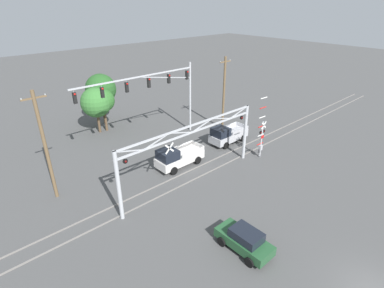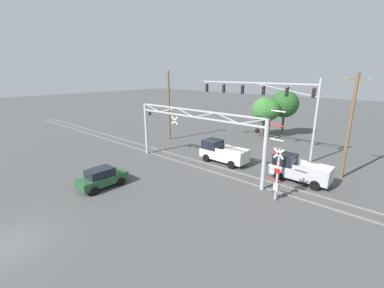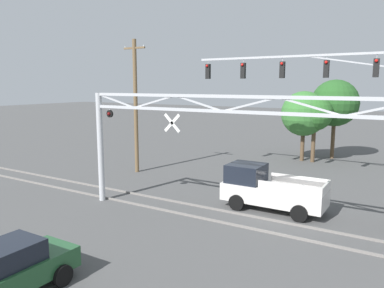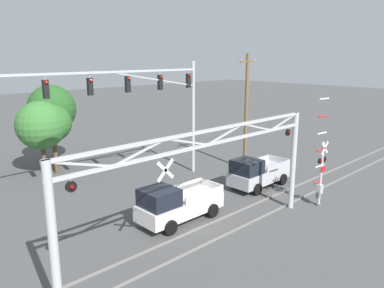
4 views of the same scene
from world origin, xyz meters
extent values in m
plane|color=#4C4C4C|center=(0.00, 0.00, 0.00)|extent=(200.00, 200.00, 0.00)
cube|color=gray|center=(0.00, 15.90, 0.05)|extent=(80.00, 0.08, 0.10)
cube|color=gray|center=(0.00, 17.33, 0.05)|extent=(80.00, 0.08, 0.10)
cylinder|color=#B7BABF|center=(-7.22, 15.61, 2.89)|extent=(0.32, 0.32, 5.78)
cylinder|color=#B7BABF|center=(7.22, 15.61, 2.89)|extent=(0.32, 0.32, 5.78)
cube|color=#B7BABF|center=(0.00, 15.61, 5.08)|extent=(14.76, 0.14, 0.14)
cube|color=#B7BABF|center=(0.00, 15.61, 5.71)|extent=(14.76, 0.14, 0.14)
cube|color=#B7BABF|center=(-6.02, 15.61, 5.40)|extent=(2.43, 0.08, 0.71)
cube|color=#B7BABF|center=(-3.61, 15.61, 5.40)|extent=(2.43, 0.08, 0.71)
cube|color=#B7BABF|center=(-1.20, 15.61, 5.40)|extent=(2.43, 0.08, 0.71)
cube|color=#B7BABF|center=(1.20, 15.61, 5.40)|extent=(2.43, 0.08, 0.71)
cube|color=#B7BABF|center=(3.61, 15.61, 5.40)|extent=(2.43, 0.08, 0.71)
cube|color=#B7BABF|center=(6.02, 15.61, 5.40)|extent=(2.43, 0.08, 0.71)
cylinder|color=black|center=(-6.47, 15.61, 4.72)|extent=(0.38, 0.10, 0.38)
sphere|color=#590C0C|center=(-6.47, 15.54, 4.72)|extent=(0.18, 0.18, 0.18)
cylinder|color=#B7BABF|center=(-6.47, 15.61, 4.96)|extent=(0.04, 0.04, 0.10)
cylinder|color=black|center=(6.47, 15.61, 4.72)|extent=(0.38, 0.10, 0.38)
sphere|color=#590C0C|center=(6.47, 15.54, 4.72)|extent=(0.18, 0.18, 0.18)
cylinder|color=#B7BABF|center=(6.47, 15.61, 4.96)|extent=(0.04, 0.04, 0.10)
cube|color=white|center=(-2.53, 15.51, 4.46)|extent=(0.88, 0.03, 0.88)
cube|color=white|center=(-2.53, 15.51, 4.46)|extent=(0.88, 0.03, 0.88)
cylinder|color=black|center=(-2.53, 15.49, 4.46)|extent=(0.04, 0.04, 0.02)
cylinder|color=#B7BABF|center=(8.77, 14.61, 1.99)|extent=(0.16, 0.16, 3.97)
cylinder|color=#59595B|center=(8.77, 14.61, 0.05)|extent=(0.35, 0.35, 0.10)
cube|color=white|center=(8.77, 14.50, 3.62)|extent=(0.78, 0.03, 0.78)
cube|color=white|center=(8.77, 14.50, 3.62)|extent=(0.78, 0.03, 0.78)
cylinder|color=black|center=(8.77, 14.48, 3.62)|extent=(0.04, 0.04, 0.02)
cylinder|color=black|center=(8.49, 14.61, 2.87)|extent=(0.32, 0.09, 0.32)
sphere|color=#590C0C|center=(8.49, 14.55, 2.87)|extent=(0.16, 0.16, 0.16)
cylinder|color=black|center=(9.05, 14.61, 2.87)|extent=(0.32, 0.09, 0.32)
sphere|color=#590C0C|center=(9.05, 14.55, 2.87)|extent=(0.16, 0.16, 0.16)
cube|color=#B7BABF|center=(8.77, 14.61, 2.87)|extent=(0.64, 0.06, 0.06)
cube|color=red|center=(8.77, 14.51, 2.32)|extent=(0.44, 0.02, 0.32)
cube|color=#B2B2B7|center=(8.77, 14.61, 1.05)|extent=(0.36, 0.28, 0.56)
cylinder|color=red|center=(8.58, 14.61, 1.55)|extent=(1.00, 0.09, 0.12)
cylinder|color=white|center=(8.55, 14.61, 2.55)|extent=(1.00, 0.09, 0.12)
cylinder|color=red|center=(8.51, 14.61, 3.55)|extent=(1.00, 0.09, 0.12)
cylinder|color=white|center=(8.48, 14.61, 4.54)|extent=(1.00, 0.09, 0.12)
cylinder|color=red|center=(8.45, 14.61, 5.54)|extent=(1.00, 0.09, 0.12)
cylinder|color=white|center=(8.42, 14.61, 6.54)|extent=(1.00, 0.09, 0.12)
cube|color=#3F3F42|center=(8.60, 14.61, 0.70)|extent=(0.24, 0.12, 0.36)
cylinder|color=#B7BABF|center=(8.02, 24.92, 4.27)|extent=(0.24, 0.24, 8.54)
cube|color=#B7BABF|center=(0.83, 24.92, 7.94)|extent=(14.39, 0.14, 0.14)
cube|color=#B7BABF|center=(4.43, 24.92, 7.34)|extent=(7.21, 0.08, 1.28)
cylinder|color=#B7BABF|center=(-5.87, 24.92, 7.79)|extent=(0.04, 0.04, 0.30)
cube|color=black|center=(-5.87, 24.92, 7.12)|extent=(0.30, 0.26, 1.03)
sphere|color=red|center=(-5.87, 24.76, 7.51)|extent=(0.18, 0.18, 0.18)
cylinder|color=#B7BABF|center=(-3.19, 24.92, 7.79)|extent=(0.04, 0.04, 0.30)
cube|color=black|center=(-3.19, 24.92, 7.12)|extent=(0.30, 0.26, 1.03)
sphere|color=red|center=(-3.19, 24.76, 7.51)|extent=(0.18, 0.18, 0.18)
cylinder|color=#B7BABF|center=(-0.51, 24.92, 7.79)|extent=(0.04, 0.04, 0.30)
cube|color=black|center=(-0.51, 24.92, 7.12)|extent=(0.30, 0.26, 1.03)
sphere|color=red|center=(-0.51, 24.76, 7.51)|extent=(0.18, 0.18, 0.18)
cylinder|color=#B7BABF|center=(2.17, 24.92, 7.79)|extent=(0.04, 0.04, 0.30)
cube|color=black|center=(2.17, 24.92, 7.12)|extent=(0.30, 0.26, 1.03)
sphere|color=red|center=(2.17, 24.76, 7.51)|extent=(0.18, 0.18, 0.18)
cylinder|color=#B7BABF|center=(4.85, 24.92, 7.79)|extent=(0.04, 0.04, 0.30)
cube|color=black|center=(4.85, 24.92, 7.12)|extent=(0.30, 0.26, 1.03)
sphere|color=red|center=(4.85, 24.76, 7.51)|extent=(0.18, 0.18, 0.18)
cylinder|color=#B7BABF|center=(7.52, 24.92, 7.79)|extent=(0.04, 0.04, 0.30)
cube|color=black|center=(7.52, 24.92, 7.12)|extent=(0.30, 0.26, 1.03)
sphere|color=red|center=(7.52, 24.76, 7.51)|extent=(0.18, 0.18, 0.18)
cube|color=silver|center=(1.25, 18.87, 0.83)|extent=(5.02, 1.92, 0.87)
cube|color=black|center=(-0.24, 18.87, 1.72)|extent=(1.75, 1.76, 0.92)
cube|color=silver|center=(2.22, 17.95, 1.47)|extent=(2.87, 0.08, 0.41)
cube|color=silver|center=(2.22, 19.78, 1.47)|extent=(2.87, 0.08, 0.41)
cube|color=silver|center=(3.71, 18.87, 1.47)|extent=(0.10, 1.84, 0.41)
cylinder|color=black|center=(-0.31, 17.90, 0.39)|extent=(0.79, 0.24, 0.79)
cylinder|color=black|center=(-0.31, 19.84, 0.39)|extent=(0.79, 0.24, 0.79)
cylinder|color=black|center=(2.81, 17.90, 0.39)|extent=(0.79, 0.24, 0.79)
cylinder|color=black|center=(2.81, 19.84, 0.39)|extent=(0.79, 0.24, 0.79)
cube|color=#B7B7BC|center=(8.93, 19.22, 0.83)|extent=(4.82, 1.92, 0.87)
cube|color=black|center=(7.51, 19.22, 1.72)|extent=(1.68, 1.76, 0.92)
cube|color=#B7B7BC|center=(9.87, 18.30, 1.47)|extent=(2.74, 0.08, 0.41)
cube|color=#B7B7BC|center=(9.87, 20.13, 1.47)|extent=(2.74, 0.08, 0.41)
cube|color=#B7B7BC|center=(11.29, 19.22, 1.47)|extent=(0.10, 1.84, 0.41)
cylinder|color=black|center=(7.44, 18.25, 0.39)|extent=(0.79, 0.24, 0.79)
cylinder|color=black|center=(7.44, 20.19, 0.39)|extent=(0.79, 0.24, 0.79)
cylinder|color=black|center=(10.43, 18.25, 0.39)|extent=(0.79, 0.24, 0.79)
cylinder|color=black|center=(10.43, 20.19, 0.39)|extent=(0.79, 0.24, 0.79)
cube|color=#23512D|center=(-2.80, 7.39, 0.67)|extent=(1.67, 3.93, 0.68)
cube|color=black|center=(-2.80, 7.23, 1.32)|extent=(1.42, 2.04, 0.62)
cylinder|color=black|center=(-3.64, 8.57, 0.34)|extent=(0.24, 0.67, 0.67)
cylinder|color=black|center=(-1.95, 8.57, 0.34)|extent=(0.24, 0.67, 0.67)
cylinder|color=black|center=(-3.64, 6.21, 0.34)|extent=(0.24, 0.67, 0.67)
cylinder|color=black|center=(-1.95, 6.21, 0.34)|extent=(0.24, 0.67, 0.67)
cylinder|color=brown|center=(-9.93, 21.82, 4.64)|extent=(0.28, 0.28, 9.28)
cube|color=brown|center=(-9.93, 21.82, 8.68)|extent=(1.80, 0.12, 0.12)
cylinder|color=silver|center=(-10.75, 21.82, 8.78)|extent=(0.08, 0.08, 0.12)
cylinder|color=silver|center=(-9.11, 21.82, 8.78)|extent=(0.08, 0.08, 0.12)
cylinder|color=brown|center=(11.43, 22.51, 4.55)|extent=(0.28, 0.28, 9.10)
cube|color=brown|center=(11.43, 22.51, 8.50)|extent=(1.80, 0.12, 0.12)
cylinder|color=silver|center=(10.61, 22.51, 8.60)|extent=(0.08, 0.08, 0.12)
cylinder|color=silver|center=(12.25, 22.51, 8.60)|extent=(0.08, 0.08, 0.12)
cylinder|color=brown|center=(1.02, 34.35, 1.66)|extent=(0.32, 0.32, 3.33)
sphere|color=#265623|center=(1.02, 34.35, 4.69)|extent=(3.89, 3.89, 3.89)
cylinder|color=brown|center=(-0.01, 31.91, 1.49)|extent=(0.32, 0.32, 2.98)
sphere|color=#2D6628|center=(-0.01, 31.91, 3.96)|extent=(2.81, 2.81, 2.81)
cylinder|color=brown|center=(-0.89, 32.01, 1.31)|extent=(0.32, 0.32, 2.62)
sphere|color=#387533|center=(-0.89, 32.01, 3.89)|extent=(3.63, 3.63, 3.63)
camera|label=1|loc=(-15.40, -1.47, 15.23)|focal=28.00mm
camera|label=2|loc=(15.49, -2.30, 9.10)|focal=24.00mm
camera|label=3|loc=(7.13, 1.43, 6.18)|focal=35.00mm
camera|label=4|loc=(-11.61, 4.44, 8.91)|focal=35.00mm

